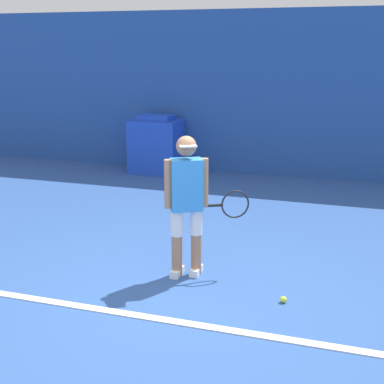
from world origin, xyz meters
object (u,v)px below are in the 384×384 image
object	(u,v)px
covered_chair	(156,145)
water_bottle	(194,167)
tennis_ball	(283,299)
tennis_player	(188,200)

from	to	relation	value
covered_chair	water_bottle	size ratio (longest dim) A/B	4.60
tennis_ball	covered_chair	size ratio (longest dim) A/B	0.06
tennis_player	covered_chair	distance (m)	5.17
tennis_player	covered_chair	bearing A→B (deg)	87.21
tennis_player	covered_chair	size ratio (longest dim) A/B	1.35
tennis_ball	covered_chair	bearing A→B (deg)	123.59
tennis_ball	water_bottle	bearing A→B (deg)	116.46
tennis_player	tennis_ball	world-z (taller)	tennis_player
tennis_ball	tennis_player	bearing A→B (deg)	162.35
tennis_player	tennis_ball	distance (m)	1.46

